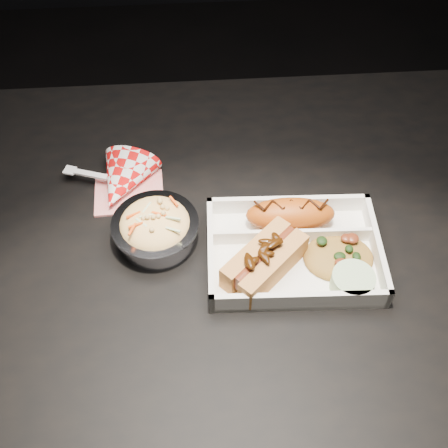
{
  "coord_description": "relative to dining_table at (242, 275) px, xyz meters",
  "views": [
    {
      "loc": [
        -0.07,
        -0.51,
        1.43
      ],
      "look_at": [
        -0.03,
        -0.01,
        0.81
      ],
      "focal_mm": 45.0,
      "sensor_mm": 36.0,
      "label": 1
    }
  ],
  "objects": [
    {
      "name": "floor",
      "position": [
        0.0,
        0.0,
        -0.68
      ],
      "size": [
        4.0,
        4.0,
        0.05
      ],
      "primitive_type": "cube",
      "color": "black",
      "rests_on": "ground"
    },
    {
      "name": "dining_table",
      "position": [
        0.0,
        0.0,
        0.0
      ],
      "size": [
        1.2,
        0.8,
        0.75
      ],
      "color": "black",
      "rests_on": "ground"
    },
    {
      "name": "food_tray",
      "position": [
        0.07,
        -0.03,
        0.1
      ],
      "size": [
        0.26,
        0.19,
        0.04
      ],
      "rotation": [
        0.0,
        0.0,
        -0.04
      ],
      "color": "silver",
      "rests_on": "dining_table"
    },
    {
      "name": "fried_pastry",
      "position": [
        0.07,
        0.02,
        0.12
      ],
      "size": [
        0.14,
        0.06,
        0.05
      ],
      "primitive_type": "ellipsoid",
      "rotation": [
        0.0,
        0.0,
        -0.04
      ],
      "color": "#BA5112",
      "rests_on": "food_tray"
    },
    {
      "name": "hotdog",
      "position": [
        0.02,
        -0.06,
        0.12
      ],
      "size": [
        0.13,
        0.13,
        0.06
      ],
      "rotation": [
        0.0,
        0.0,
        0.77
      ],
      "color": "#C48343",
      "rests_on": "food_tray"
    },
    {
      "name": "fried_rice_mound",
      "position": [
        0.13,
        -0.05,
        0.11
      ],
      "size": [
        0.11,
        0.09,
        0.03
      ],
      "primitive_type": "ellipsoid",
      "rotation": [
        0.0,
        0.0,
        -0.04
      ],
      "color": "#A4742F",
      "rests_on": "food_tray"
    },
    {
      "name": "cupcake_liner",
      "position": [
        0.14,
        -0.1,
        0.11
      ],
      "size": [
        0.06,
        0.06,
        0.03
      ],
      "primitive_type": "cylinder",
      "color": "#ACC998",
      "rests_on": "food_tray"
    },
    {
      "name": "foil_coleslaw_cup",
      "position": [
        -0.13,
        0.01,
        0.12
      ],
      "size": [
        0.13,
        0.13,
        0.07
      ],
      "color": "silver",
      "rests_on": "dining_table"
    },
    {
      "name": "napkin_fork",
      "position": [
        -0.19,
        0.12,
        0.11
      ],
      "size": [
        0.16,
        0.14,
        0.1
      ],
      "rotation": [
        0.0,
        0.0,
        -0.32
      ],
      "color": "red",
      "rests_on": "dining_table"
    }
  ]
}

